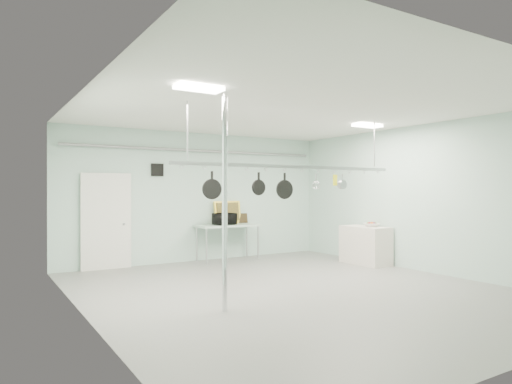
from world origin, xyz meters
TOP-DOWN VIEW (x-y plane):
  - floor at (0.00, 0.00)m, footprint 8.00×8.00m
  - ceiling at (0.00, 0.00)m, footprint 7.00×8.00m
  - back_wall at (0.00, 3.99)m, footprint 7.00×0.02m
  - right_wall at (3.49, 0.00)m, footprint 0.02×8.00m
  - door at (-2.30, 3.94)m, footprint 1.10×0.10m
  - wall_vent at (-1.10, 3.97)m, footprint 0.30×0.04m
  - conduit_pipe at (0.00, 3.90)m, footprint 6.60×0.07m
  - chrome_pole at (-1.70, -0.60)m, footprint 0.08×0.08m
  - prep_table at (0.60, 3.60)m, footprint 1.60×0.70m
  - side_cabinet at (3.15, 1.40)m, footprint 0.60×1.20m
  - pot_rack at (0.20, 0.30)m, footprint 4.80×0.06m
  - light_panel_left at (-2.20, -0.80)m, footprint 0.65×0.30m
  - light_panel_right at (2.40, 0.60)m, footprint 0.65×0.30m
  - microwave at (0.49, 3.55)m, footprint 0.56×0.41m
  - coffee_canister at (0.46, 3.58)m, footprint 0.20×0.20m
  - painting_large at (0.75, 3.90)m, footprint 0.79×0.19m
  - painting_small at (1.19, 3.90)m, footprint 0.30×0.09m
  - fruit_bowl at (3.21, 1.26)m, footprint 0.39×0.39m
  - skillet_left at (-1.46, 0.30)m, footprint 0.34×0.10m
  - skillet_mid at (-0.55, 0.30)m, footprint 0.28×0.06m
  - skillet_right at (0.01, 0.30)m, footprint 0.35×0.09m
  - whisk at (0.74, 0.30)m, footprint 0.18×0.18m
  - grater at (1.22, 0.30)m, footprint 0.10×0.05m
  - saucepan at (1.40, 0.30)m, footprint 0.19×0.13m
  - fruit_cluster at (3.21, 1.26)m, footprint 0.24×0.24m

SIDE VIEW (x-z plane):
  - floor at x=0.00m, z-range 0.00..0.00m
  - side_cabinet at x=3.15m, z-range 0.00..0.90m
  - prep_table at x=0.60m, z-range 0.38..1.28m
  - fruit_bowl at x=3.21m, z-range 0.90..0.99m
  - fruit_cluster at x=3.21m, z-range 0.94..1.03m
  - coffee_canister at x=0.46m, z-range 0.91..1.10m
  - painting_small at x=1.19m, z-range 0.90..1.16m
  - door at x=-2.30m, z-range -0.05..2.15m
  - microwave at x=0.49m, z-range 0.91..1.20m
  - painting_large at x=0.75m, z-range 0.90..1.49m
  - back_wall at x=0.00m, z-range 0.00..3.20m
  - right_wall at x=3.49m, z-range 0.00..3.20m
  - chrome_pole at x=-1.70m, z-range 0.00..3.20m
  - skillet_right at x=0.01m, z-range 1.62..2.09m
  - skillet_left at x=-1.46m, z-range 1.62..2.09m
  - skillet_mid at x=-0.55m, z-range 1.69..2.09m
  - saucepan at x=1.40m, z-range 1.79..2.09m
  - whisk at x=0.74m, z-range 1.79..2.09m
  - grater at x=1.22m, z-range 1.85..2.09m
  - pot_rack at x=0.20m, z-range 1.73..2.73m
  - wall_vent at x=-1.10m, z-range 2.10..2.40m
  - conduit_pipe at x=0.00m, z-range 2.71..2.79m
  - light_panel_left at x=-2.20m, z-range 3.14..3.19m
  - light_panel_right at x=2.40m, z-range 3.14..3.19m
  - ceiling at x=0.00m, z-range 3.18..3.20m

